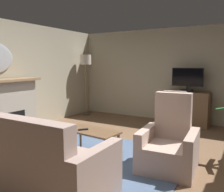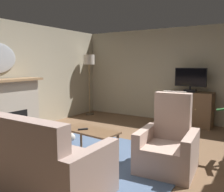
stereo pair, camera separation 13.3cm
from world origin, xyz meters
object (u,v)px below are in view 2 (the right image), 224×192
tv_cabinet (190,110)px  television (190,79)px  floor_lamp (89,65)px  coffee_table (91,134)px  tv_remote (83,129)px  fireplace (5,111)px  sofa_floral (29,161)px  armchair_angled_to_table (168,147)px  cat (61,138)px

tv_cabinet → television: 0.79m
floor_lamp → coffee_table: bearing=-52.1°
television → coffee_table: (-0.89, -2.97, -0.81)m
tv_remote → coffee_table: bearing=-27.2°
fireplace → tv_remote: (2.02, 0.10, -0.13)m
coffee_table → sofa_floral: size_ratio=0.47×
armchair_angled_to_table → tv_cabinet: bearing=98.2°
tv_cabinet → tv_remote: size_ratio=6.57×
tv_remote → floor_lamp: (-2.00, 2.80, 1.10)m
sofa_floral → floor_lamp: (-2.07, 4.01, 1.23)m
fireplace → cat: 1.39m
television → coffee_table: television is taller
television → cat: 3.48m
tv_cabinet → floor_lamp: (-3.03, -0.28, 1.15)m
coffee_table → floor_lamp: 3.67m
tv_remote → sofa_floral: sofa_floral is taller
tv_remote → cat: bearing=110.4°
fireplace → armchair_angled_to_table: bearing=5.7°
coffee_table → fireplace: bearing=-175.7°
fireplace → floor_lamp: size_ratio=0.94×
fireplace → armchair_angled_to_table: (3.46, 0.35, -0.25)m
television → tv_remote: size_ratio=4.59×
fireplace → sofa_floral: (2.09, -1.11, -0.26)m
tv_cabinet → armchair_angled_to_table: bearing=-81.8°
sofa_floral → armchair_angled_to_table: 2.00m
armchair_angled_to_table → cat: size_ratio=1.62×
television → sofa_floral: size_ratio=0.37×
television → armchair_angled_to_table: television is taller
fireplace → coffee_table: fireplace is taller
floor_lamp → armchair_angled_to_table: bearing=-36.7°
sofa_floral → armchair_angled_to_table: size_ratio=1.83×
tv_cabinet → tv_remote: tv_cabinet is taller
tv_cabinet → television: television is taller
fireplace → cat: size_ratio=2.42×
tv_cabinet → sofa_floral: size_ratio=0.52×
fireplace → tv_remote: fireplace is taller
tv_cabinet → floor_lamp: bearing=-174.8°
coffee_table → cat: 0.97m
tv_cabinet → tv_remote: (-1.03, -3.08, 0.05)m
tv_cabinet → armchair_angled_to_table: armchair_angled_to_table is taller
tv_cabinet → cat: 3.36m
cat → tv_remote: bearing=-18.6°
tv_cabinet → fireplace: bearing=-133.7°
tv_remote → sofa_floral: 1.22m
coffee_table → tv_remote: (-0.14, -0.06, 0.07)m
tv_cabinet → coffee_table: tv_cabinet is taller
coffee_table → sofa_floral: (-0.07, -1.27, -0.06)m
television → sofa_floral: bearing=-102.7°
floor_lamp → fireplace: bearing=-90.4°
coffee_table → armchair_angled_to_table: (1.30, 0.18, -0.05)m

